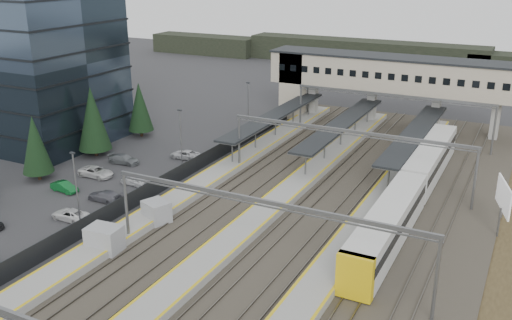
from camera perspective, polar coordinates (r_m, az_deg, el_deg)
The scene contains 15 objects.
ground at distance 60.51m, azimuth -6.33°, elevation -5.39°, with size 220.00×220.00×0.00m, color #2B2B2D.
office_building at distance 89.01m, azimuth -22.35°, elevation 9.58°, with size 24.30×18.30×24.30m.
conifer_row at distance 70.19m, azimuth -23.53°, elevation 0.84°, with size 4.42×49.82×9.50m.
car_park at distance 63.30m, azimuth -20.40°, elevation -4.83°, with size 10.40×44.59×1.26m.
lampposts at distance 64.24m, azimuth -11.88°, elevation -0.02°, with size 0.50×53.25×8.07m.
fence at distance 67.32m, azimuth -8.71°, elevation -1.93°, with size 0.08×90.00×2.00m.
relay_cabin_near at distance 54.00m, azimuth -14.90°, elevation -7.71°, with size 3.22×2.48×2.53m.
relay_cabin_far at distance 58.58m, azimuth -9.91°, elevation -5.18°, with size 3.18×2.95×2.35m.
rail_corridor at distance 60.38m, azimuth 3.76°, elevation -5.06°, with size 34.00×90.00×0.92m.
canopies at distance 79.34m, azimuth 8.55°, elevation 3.63°, with size 23.10×30.00×3.28m.
footbridge at distance 92.25m, azimuth 12.11°, elevation 8.21°, with size 40.40×6.40×11.20m.
gantries at distance 55.56m, azimuth 5.60°, elevation -0.98°, with size 28.40×62.28×7.17m.
train at distance 63.01m, azimuth 15.28°, elevation -2.87°, with size 2.94×40.85×3.70m.
billboard at distance 61.06m, azimuth 23.51°, elevation -3.49°, with size 1.72×5.51×4.78m.
treeline_far at distance 139.92m, azimuth 23.97°, elevation 8.66°, with size 170.00×19.00×7.00m.
Camera 1 is at (30.50, -45.67, 25.39)m, focal length 40.00 mm.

